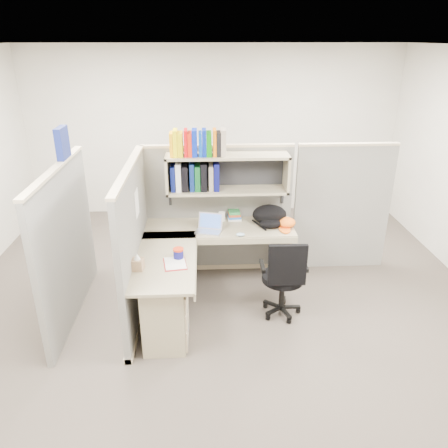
{
  "coord_description": "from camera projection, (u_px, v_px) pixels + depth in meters",
  "views": [
    {
      "loc": [
        -0.17,
        -4.11,
        2.78
      ],
      "look_at": [
        0.04,
        0.25,
        0.9
      ],
      "focal_mm": 35.0,
      "sensor_mm": 36.0,
      "label": 1
    }
  ],
  "objects": [
    {
      "name": "tissue_box",
      "position": [
        137.0,
        261.0,
        4.15
      ],
      "size": [
        0.12,
        0.12,
        0.17
      ],
      "primitive_type": null,
      "rotation": [
        0.0,
        0.0,
        -0.13
      ],
      "color": "#A17E5B",
      "rests_on": "desk"
    },
    {
      "name": "paper_cup",
      "position": [
        222.0,
        216.0,
        5.27
      ],
      "size": [
        0.08,
        0.08,
        0.11
      ],
      "primitive_type": "cylinder",
      "rotation": [
        0.0,
        0.0,
        -0.09
      ],
      "color": "white",
      "rests_on": "desk"
    },
    {
      "name": "snack_canister",
      "position": [
        178.0,
        253.0,
        4.37
      ],
      "size": [
        0.11,
        0.11,
        0.1
      ],
      "color": "#10105E",
      "rests_on": "desk"
    },
    {
      "name": "mouse",
      "position": [
        241.0,
        235.0,
        4.87
      ],
      "size": [
        0.1,
        0.07,
        0.04
      ],
      "primitive_type": "ellipsoid",
      "rotation": [
        0.0,
        0.0,
        -0.01
      ],
      "color": "#99BFD9",
      "rests_on": "desk"
    },
    {
      "name": "desk",
      "position": [
        183.0,
        287.0,
        4.43
      ],
      "size": [
        1.74,
        1.75,
        0.73
      ],
      "color": "gray",
      "rests_on": "ground"
    },
    {
      "name": "laptop",
      "position": [
        208.0,
        224.0,
        4.94
      ],
      "size": [
        0.35,
        0.35,
        0.2
      ],
      "primitive_type": null,
      "rotation": [
        0.0,
        0.0,
        -0.27
      ],
      "color": "#BBBBC0",
      "rests_on": "desk"
    },
    {
      "name": "ground",
      "position": [
        221.0,
        307.0,
        4.88
      ],
      "size": [
        6.0,
        6.0,
        0.0
      ],
      "primitive_type": "plane",
      "color": "#37312A",
      "rests_on": "ground"
    },
    {
      "name": "cubicle",
      "position": [
        187.0,
        217.0,
        4.92
      ],
      "size": [
        3.79,
        1.84,
        1.95
      ],
      "color": "slate",
      "rests_on": "ground"
    },
    {
      "name": "book_stack",
      "position": [
        234.0,
        214.0,
        5.34
      ],
      "size": [
        0.17,
        0.23,
        0.11
      ],
      "primitive_type": null,
      "rotation": [
        0.0,
        0.0,
        0.06
      ],
      "color": "gray",
      "rests_on": "desk"
    },
    {
      "name": "room_shell",
      "position": [
        221.0,
        166.0,
        4.24
      ],
      "size": [
        6.0,
        6.0,
        6.0
      ],
      "color": "#BDB6AA",
      "rests_on": "ground"
    },
    {
      "name": "backpack",
      "position": [
        270.0,
        216.0,
        5.1
      ],
      "size": [
        0.43,
        0.35,
        0.24
      ],
      "primitive_type": null,
      "rotation": [
        0.0,
        0.0,
        0.09
      ],
      "color": "black",
      "rests_on": "desk"
    },
    {
      "name": "task_chair",
      "position": [
        283.0,
        290.0,
        4.6
      ],
      "size": [
        0.48,
        0.45,
        0.93
      ],
      "color": "black",
      "rests_on": "ground"
    },
    {
      "name": "orange_cap",
      "position": [
        287.0,
        222.0,
        5.09
      ],
      "size": [
        0.28,
        0.3,
        0.11
      ],
      "primitive_type": null,
      "rotation": [
        0.0,
        0.0,
        -0.36
      ],
      "color": "orange",
      "rests_on": "desk"
    },
    {
      "name": "loose_paper",
      "position": [
        175.0,
        263.0,
        4.3
      ],
      "size": [
        0.24,
        0.29,
        0.0
      ],
      "primitive_type": null,
      "rotation": [
        0.0,
        0.0,
        0.15
      ],
      "color": "white",
      "rests_on": "desk"
    }
  ]
}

